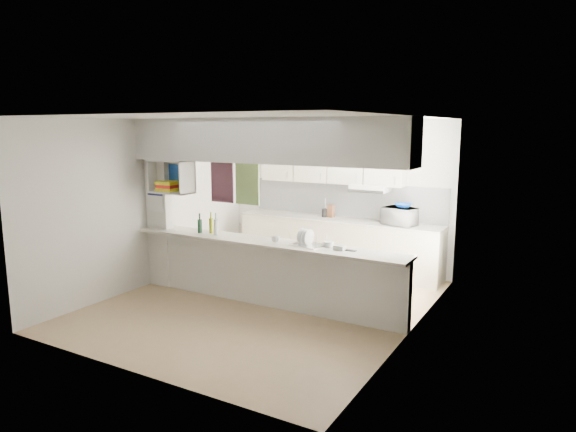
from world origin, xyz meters
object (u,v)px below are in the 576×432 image
Objects in this scene: microwave at (400,216)px; wine_bottles at (209,226)px; bowl at (403,206)px; dish_rack at (308,239)px.

wine_bottles is (-2.24, -2.06, -0.02)m from microwave.
microwave is 1.41× the size of wine_bottles.
wine_bottles reaches higher than microwave.
bowl is 3.09m from wine_bottles.
dish_rack is (-0.63, -2.01, -0.05)m from microwave.
dish_rack is 1.27× the size of wine_bottles.
wine_bottles reaches higher than dish_rack.
bowl is at bearing -141.99° from microwave.
bowl is 0.59× the size of dish_rack.
wine_bottles is (-1.61, -0.05, 0.03)m from dish_rack.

